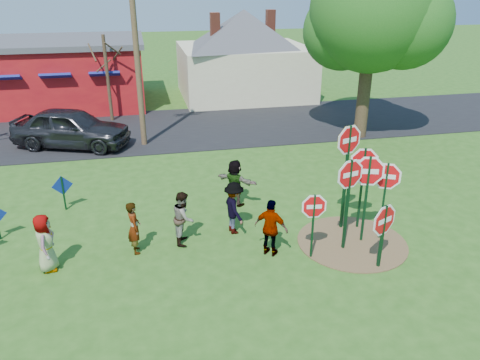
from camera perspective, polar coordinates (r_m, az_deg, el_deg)
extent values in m
plane|color=#295618|center=(13.99, -5.41, -7.55)|extent=(120.00, 120.00, 0.00)
cube|color=black|center=(24.54, -8.84, 6.19)|extent=(120.00, 7.50, 0.04)
cylinder|color=brown|center=(14.29, 13.48, -7.37)|extent=(3.20, 3.20, 0.03)
cube|color=maroon|center=(30.72, -20.45, 11.91)|extent=(9.00, 7.00, 3.60)
cube|color=#4C4C51|center=(30.44, -20.98, 15.49)|extent=(9.40, 7.40, 0.30)
cube|color=navy|center=(27.61, -26.71, 11.03)|extent=(1.60, 0.78, 0.45)
cube|color=navy|center=(27.11, -21.52, 11.69)|extent=(1.60, 0.78, 0.45)
cube|color=navy|center=(26.83, -16.16, 12.27)|extent=(1.60, 0.78, 0.45)
cube|color=beige|center=(31.20, 0.46, 13.12)|extent=(8.00, 7.00, 3.20)
pyramid|color=#4C4C51|center=(30.75, 0.49, 20.11)|extent=(9.40, 9.40, 2.20)
cube|color=brown|center=(29.45, -3.07, 18.37)|extent=(0.55, 0.55, 1.40)
cube|color=brown|center=(32.26, 3.73, 18.79)|extent=(0.55, 0.55, 1.40)
cube|color=#0D331A|center=(12.90, 8.85, -5.68)|extent=(0.06, 0.07, 1.93)
cylinder|color=white|center=(12.61, 9.02, -3.20)|extent=(0.93, 0.11, 0.94)
cylinder|color=red|center=(12.61, 9.02, -3.20)|extent=(0.80, 0.10, 0.81)
cube|color=white|center=(12.61, 9.02, -3.20)|extent=(0.41, 0.05, 0.12)
cube|color=#0D331A|center=(14.31, 12.72, 0.14)|extent=(0.09, 0.10, 3.32)
cylinder|color=white|center=(13.89, 13.16, 4.78)|extent=(1.13, 0.42, 1.19)
cylinder|color=red|center=(13.89, 13.16, 4.78)|extent=(0.98, 0.37, 1.03)
cube|color=white|center=(13.89, 13.16, 4.78)|extent=(0.50, 0.18, 0.15)
cylinder|color=gold|center=(13.89, 13.16, 4.78)|extent=(1.13, 0.41, 1.19)
cube|color=#0D331A|center=(13.85, 15.05, -2.39)|extent=(0.08, 0.09, 2.67)
cylinder|color=white|center=(13.50, 15.45, 1.04)|extent=(1.16, 0.35, 1.20)
cylinder|color=red|center=(13.50, 15.45, 1.04)|extent=(1.00, 0.30, 1.04)
cube|color=white|center=(13.50, 15.45, 1.04)|extent=(0.51, 0.15, 0.15)
cube|color=#0D331A|center=(14.59, 14.54, -1.10)|extent=(0.08, 0.09, 2.62)
cylinder|color=white|center=(14.25, 14.90, 2.17)|extent=(1.12, 0.28, 1.14)
cylinder|color=red|center=(14.25, 14.90, 2.17)|extent=(0.97, 0.25, 0.99)
cube|color=white|center=(14.25, 14.90, 2.17)|extent=(0.49, 0.12, 0.14)
cylinder|color=gold|center=(14.25, 14.90, 2.17)|extent=(1.12, 0.27, 1.14)
cube|color=#0D331A|center=(12.91, 16.92, -6.67)|extent=(0.09, 0.10, 1.84)
cylinder|color=white|center=(12.68, 17.18, -4.72)|extent=(1.07, 0.49, 1.17)
cylinder|color=red|center=(12.68, 17.18, -4.72)|extent=(0.93, 0.43, 1.01)
cube|color=white|center=(12.68, 17.18, -4.72)|extent=(0.47, 0.22, 0.15)
cube|color=#0D331A|center=(14.20, 17.08, -2.55)|extent=(0.08, 0.09, 2.41)
cylinder|color=white|center=(13.88, 17.47, 0.44)|extent=(0.99, 0.49, 1.09)
cylinder|color=red|center=(13.88, 17.47, 0.44)|extent=(0.85, 0.43, 0.94)
cube|color=white|center=(13.88, 17.47, 0.44)|extent=(0.43, 0.22, 0.14)
cylinder|color=gold|center=(13.88, 17.47, 0.44)|extent=(0.99, 0.49, 1.09)
cube|color=#0D331A|center=(13.30, 12.91, -3.10)|extent=(0.08, 0.09, 2.74)
cylinder|color=white|center=(12.91, 13.29, 0.69)|extent=(1.11, 0.31, 1.14)
cylinder|color=red|center=(12.91, 13.29, 0.69)|extent=(0.95, 0.27, 0.98)
cube|color=white|center=(12.91, 13.29, 0.69)|extent=(0.49, 0.13, 0.14)
cube|color=#0D331A|center=(16.59, -20.71, -1.53)|extent=(0.07, 0.08, 1.21)
cube|color=navy|center=(16.48, -20.85, -0.63)|extent=(0.66, 0.21, 0.68)
imported|color=#3F4187|center=(13.34, -22.66, -7.10)|extent=(0.52, 0.79, 1.62)
imported|color=#216F63|center=(13.43, -12.78, -5.68)|extent=(0.46, 0.62, 1.56)
imported|color=brown|center=(13.67, -6.89, -4.56)|extent=(0.75, 0.89, 1.60)
imported|color=#2C2D31|center=(14.07, -0.72, -3.43)|extent=(0.77, 1.14, 1.64)
imported|color=#542F5B|center=(12.97, 3.81, -5.86)|extent=(1.03, 0.94, 1.68)
imported|color=#205A2F|center=(15.79, -0.62, -0.34)|extent=(1.44, 1.37, 1.63)
imported|color=#333238|center=(22.66, -19.90, 6.01)|extent=(5.65, 3.81, 1.79)
cylinder|color=#4C3823|center=(21.41, -12.46, 14.55)|extent=(0.25, 0.25, 8.14)
cylinder|color=#382819|center=(23.23, 14.92, 10.70)|extent=(0.60, 0.60, 4.73)
sphere|color=#185416|center=(22.76, 15.89, 19.43)|extent=(5.59, 5.59, 5.59)
sphere|color=#185416|center=(22.86, 19.51, 17.66)|extent=(4.09, 4.09, 4.09)
sphere|color=#185416|center=(23.19, 12.39, 17.40)|extent=(3.66, 3.66, 3.66)
cylinder|color=#382819|center=(26.17, -15.81, 11.75)|extent=(0.18, 0.18, 4.54)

